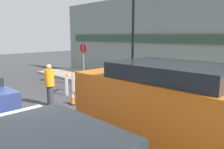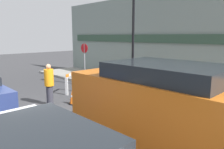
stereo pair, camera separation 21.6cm
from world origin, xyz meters
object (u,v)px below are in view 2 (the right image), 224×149
Objects in this scene: stop_sign at (85,55)px; person_worker at (49,83)px; streetlamp_post at (133,13)px; work_van at (166,109)px.

person_worker is (2.99, -4.16, -0.75)m from stop_sign.
stop_sign is at bearing 45.55° from person_worker.
streetlamp_post reaches higher than stop_sign.
stop_sign is (-4.04, -0.09, -2.41)m from streetlamp_post.
work_van is at bearing 145.47° from stop_sign.
streetlamp_post is 7.05m from work_van.
streetlamp_post reaches higher than work_van.
stop_sign is 5.18m from person_worker.
streetlamp_post is at bearing 172.58° from stop_sign.
stop_sign reaches higher than work_van.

